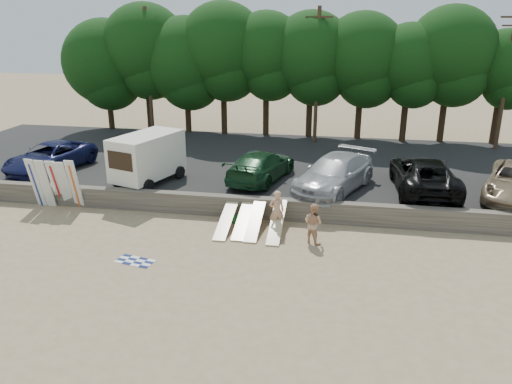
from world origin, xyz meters
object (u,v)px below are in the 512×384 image
Objects in this scene: beachgoer_b at (313,223)px; box_trailer at (147,156)px; car_2 at (334,174)px; beachgoer_a at (277,211)px; car_0 at (50,157)px; cooler at (233,219)px; car_3 at (424,174)px; car_1 at (261,166)px.

box_trailer is at bearing 6.45° from beachgoer_b.
beachgoer_a is at bearing -97.59° from car_2.
car_0 is 16.31m from beachgoer_b.
car_2 is at bearing 13.10° from cooler.
beachgoer_b is at bearing 45.71° from car_3.
beachgoer_b is (9.01, -4.53, -1.27)m from box_trailer.
beachgoer_b is (1.67, -0.96, -0.07)m from beachgoer_a.
box_trailer reaches higher than car_2.
box_trailer is 9.72m from car_2.
car_2 is at bearing -142.58° from beachgoer_a.
car_1 reaches higher than cooler.
car_2 is at bearing 9.51° from car_0.
cooler is at bearing -119.93° from car_2.
car_0 is at bearing -159.24° from car_2.
car_2 reaches higher than car_1.
box_trailer reaches higher than car_0.
cooler is (-3.78, 1.57, -0.71)m from beachgoer_b.
car_2 is 4.64m from beachgoer_a.
box_trailer is 2.37× the size of beachgoer_a.
car_0 is 0.92× the size of car_3.
car_0 reaches higher than beachgoer_a.
beachgoer_b is (-0.69, -4.91, -0.70)m from car_2.
cooler is at bearing 96.29° from car_1.
beachgoer_b is (3.21, -5.93, -0.62)m from car_1.
car_3 is at bearing -168.07° from car_1.
car_1 reaches higher than beachgoer_a.
car_2 is at bearing 7.43° from car_3.
beachgoer_a is at bearing -6.81° from car_0.
car_1 is 5.23m from beachgoer_a.
car_3 is (14.11, 1.14, -0.59)m from box_trailer.
car_1 is 4.03m from car_2.
car_1 is at bearing 31.37° from box_trailer.
beachgoer_a is at bearing 120.97° from car_1.
car_1 is 3.13× the size of beachgoer_b.
beachgoer_a is 1.93m from beachgoer_b.
car_3 reaches higher than cooler.
beachgoer_a is (-6.77, -4.71, -0.61)m from car_3.
beachgoer_a is 2.33m from cooler.
car_2 is (16.00, -0.69, 0.09)m from car_0.
car_1 is at bearing 13.53° from car_0.
car_2 is at bearing 179.11° from car_1.
box_trailer is 6.33m from cooler.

